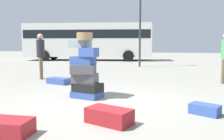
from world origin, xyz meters
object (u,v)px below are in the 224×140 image
at_px(suitcase_maroon_upright_blue, 4,127).
at_px(person_tourist_with_camera, 41,52).
at_px(suitcase_navy_white_trunk, 59,81).
at_px(lamp_post, 140,4).
at_px(suitcase_tower, 85,71).
at_px(suitcase_navy_foreground_near, 205,109).
at_px(suitcase_maroon_foreground_far, 109,116).
at_px(parked_bus, 88,39).

distance_m(suitcase_maroon_upright_blue, person_tourist_with_camera, 5.93).
xyz_separation_m(suitcase_navy_white_trunk, lamp_post, (1.22, 7.22, 3.63)).
height_order(suitcase_tower, suitcase_navy_white_trunk, suitcase_tower).
bearing_deg(suitcase_navy_foreground_near, suitcase_maroon_foreground_far, -122.20).
bearing_deg(suitcase_navy_white_trunk, suitcase_navy_foreground_near, -14.73).
bearing_deg(suitcase_maroon_upright_blue, suitcase_navy_white_trunk, 103.77).
relative_size(suitcase_navy_foreground_near, suitcase_maroon_upright_blue, 0.68).
bearing_deg(suitcase_navy_white_trunk, parked_bus, 121.83).
xyz_separation_m(suitcase_navy_foreground_near, suitcase_maroon_upright_blue, (-2.77, -2.02, 0.02)).
bearing_deg(suitcase_tower, suitcase_navy_foreground_near, -12.33).
height_order(suitcase_maroon_upright_blue, person_tourist_with_camera, person_tourist_with_camera).
bearing_deg(suitcase_tower, suitcase_maroon_upright_blue, -90.99).
relative_size(parked_bus, lamp_post, 1.96).
xyz_separation_m(suitcase_maroon_foreground_far, lamp_post, (-1.73, 10.51, 3.60)).
bearing_deg(suitcase_navy_foreground_near, suitcase_navy_white_trunk, 176.41).
xyz_separation_m(suitcase_maroon_upright_blue, suitcase_maroon_foreground_far, (1.25, 0.96, 0.01)).
height_order(suitcase_navy_foreground_near, lamp_post, lamp_post).
height_order(person_tourist_with_camera, lamp_post, lamp_post).
relative_size(suitcase_tower, suitcase_maroon_upright_blue, 2.07).
distance_m(suitcase_navy_white_trunk, lamp_post, 8.17).
xyz_separation_m(person_tourist_with_camera, lamp_post, (2.48, 6.42, 2.70)).
xyz_separation_m(suitcase_tower, suitcase_maroon_upright_blue, (-0.05, -2.61, -0.55)).
height_order(parked_bus, lamp_post, lamp_post).
distance_m(suitcase_maroon_upright_blue, parked_bus, 17.49).
relative_size(suitcase_maroon_upright_blue, person_tourist_with_camera, 0.44).
bearing_deg(suitcase_navy_foreground_near, person_tourist_with_camera, 175.06).
height_order(suitcase_tower, parked_bus, parked_bus).
relative_size(suitcase_maroon_foreground_far, lamp_post, 0.13).
height_order(suitcase_maroon_foreground_far, person_tourist_with_camera, person_tourist_with_camera).
bearing_deg(suitcase_tower, suitcase_maroon_foreground_far, -53.96).
bearing_deg(parked_bus, suitcase_maroon_upright_blue, -83.90).
distance_m(suitcase_maroon_upright_blue, lamp_post, 12.04).
bearing_deg(suitcase_maroon_foreground_far, suitcase_maroon_upright_blue, -126.65).
bearing_deg(lamp_post, suitcase_tower, -86.57).
relative_size(suitcase_maroon_foreground_far, person_tourist_with_camera, 0.43).
height_order(suitcase_navy_foreground_near, person_tourist_with_camera, person_tourist_with_camera).
bearing_deg(person_tourist_with_camera, suitcase_navy_foreground_near, 24.54).
height_order(person_tourist_with_camera, parked_bus, parked_bus).
relative_size(suitcase_navy_foreground_near, lamp_post, 0.09).
bearing_deg(lamp_post, parked_bus, 139.19).
distance_m(suitcase_maroon_upright_blue, suitcase_maroon_foreground_far, 1.57).
distance_m(suitcase_tower, suitcase_navy_white_trunk, 2.46).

